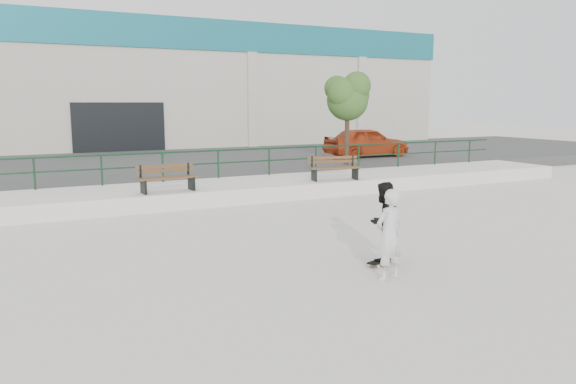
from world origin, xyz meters
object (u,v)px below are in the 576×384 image
bench_left (167,178)px  seated_skater (389,235)px  red_car (367,142)px  standing_skater (383,221)px  skateboard (382,261)px  bench_right (334,168)px  tree (348,95)px

bench_left → seated_skater: seated_skater is taller
red_car → standing_skater: 17.42m
skateboard → standing_skater: bearing=-19.2°
bench_right → red_car: red_car is taller
tree → skateboard: size_ratio=4.98×
bench_right → standing_skater: 8.71m
red_car → seated_skater: 18.38m
bench_left → red_car: size_ratio=0.42×
red_car → tree: bearing=134.8°
bench_left → red_car: (11.85, 6.55, 0.33)m
tree → seated_skater: size_ratio=2.40×
bench_left → skateboard: size_ratio=2.28×
red_car → skateboard: size_ratio=5.39×
bench_left → tree: bearing=20.2°
skateboard → standing_skater: (0.00, 0.00, 0.80)m
standing_skater → seated_skater: (-0.48, -0.83, -0.04)m
bench_left → bench_right: bearing=-4.3°
skateboard → seated_skater: (-0.48, -0.83, 0.76)m
red_car → skateboard: (-9.67, -14.49, -1.16)m
skateboard → seated_skater: 1.22m
tree → skateboard: 14.22m
bench_right → standing_skater: (-3.71, -7.88, -0.04)m
bench_right → skateboard: bench_right is taller
tree → standing_skater: 14.05m
tree → red_car: tree is taller
tree → standing_skater: tree is taller
bench_right → standing_skater: bearing=-103.2°
skateboard → seated_skater: seated_skater is taller
red_car → seated_skater: size_ratio=2.60×
red_car → bench_right: bearing=140.6°
bench_right → seated_skater: bearing=-103.7°
seated_skater → standing_skater: bearing=-131.4°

